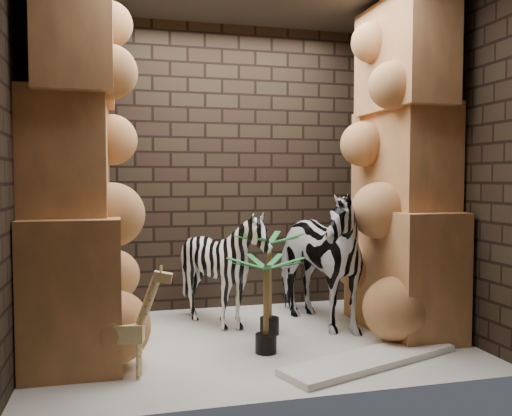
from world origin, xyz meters
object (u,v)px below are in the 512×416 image
object	(u,v)px
palm_back	(266,304)
surfboard	(371,359)
zebra_left	(223,274)
giraffe_toy	(123,321)
palm_front	(270,283)
zebra_right	(312,247)

from	to	relation	value
palm_back	surfboard	world-z (taller)	palm_back
palm_back	zebra_left	bearing A→B (deg)	102.70
surfboard	palm_back	bearing A→B (deg)	129.90
giraffe_toy	palm_front	distance (m)	1.47
giraffe_toy	palm_front	xyz separation A→B (m)	(1.26, 0.76, 0.06)
palm_back	surfboard	xyz separation A→B (m)	(0.70, -0.42, -0.36)
palm_front	giraffe_toy	bearing A→B (deg)	-148.95
zebra_left	giraffe_toy	xyz separation A→B (m)	(-0.91, -1.10, -0.09)
palm_front	palm_back	world-z (taller)	palm_front
zebra_right	palm_back	world-z (taller)	zebra_right
zebra_left	surfboard	distance (m)	1.59
zebra_left	palm_back	distance (m)	0.85
palm_back	giraffe_toy	bearing A→B (deg)	-165.83
giraffe_toy	surfboard	size ratio (longest dim) A/B	0.53
zebra_right	palm_back	size ratio (longest dim) A/B	1.92
zebra_right	zebra_left	world-z (taller)	zebra_right
zebra_right	surfboard	size ratio (longest dim) A/B	0.99
giraffe_toy	palm_front	world-z (taller)	palm_front
zebra_right	palm_back	xyz separation A→B (m)	(-0.63, -0.67, -0.36)
zebra_right	palm_front	bearing A→B (deg)	-172.82
palm_front	surfboard	xyz separation A→B (m)	(0.53, -0.90, -0.43)
zebra_right	palm_front	world-z (taller)	zebra_right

